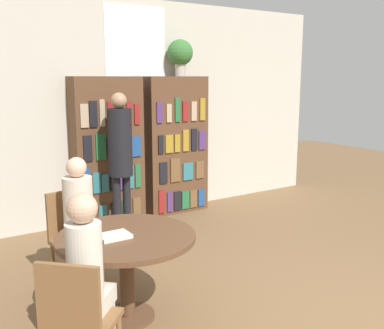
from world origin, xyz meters
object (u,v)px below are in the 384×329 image
reading_table (126,250)px  chair_near_camera (77,318)px  seated_reader_left (81,216)px  seated_reader_right (88,274)px  bookshelf_left (108,152)px  flower_vase (180,54)px  bookshelf_right (176,146)px  librarian_standing (120,149)px  chair_left_side (73,233)px

reading_table → chair_near_camera: bearing=-134.4°
seated_reader_left → seated_reader_right: seated_reader_right is taller
bookshelf_left → flower_vase: (1.14, 0.00, 1.29)m
bookshelf_left → seated_reader_left: bookshelf_left is taller
bookshelf_right → chair_near_camera: bearing=-129.9°
seated_reader_right → librarian_standing: size_ratio=0.71×
flower_vase → librarian_standing: (-1.18, -0.51, -1.19)m
seated_reader_left → seated_reader_right: size_ratio=0.99×
flower_vase → chair_near_camera: flower_vase is taller
bookshelf_right → seated_reader_right: 3.77m
flower_vase → seated_reader_right: bearing=-130.6°
reading_table → bookshelf_right: bearing=51.4°
bookshelf_left → reading_table: size_ratio=1.76×
reading_table → seated_reader_left: bearing=99.6°
bookshelf_right → chair_near_camera: (-2.53, -3.03, -0.48)m
flower_vase → seated_reader_left: 3.11m
chair_near_camera → librarian_standing: 2.96m
chair_left_side → seated_reader_right: seated_reader_right is taller
bookshelf_left → flower_vase: flower_vase is taller
seated_reader_left → seated_reader_right: (-0.38, -1.22, -0.01)m
reading_table → bookshelf_left: bearing=70.4°
seated_reader_left → librarian_standing: bearing=-137.9°
flower_vase → chair_left_side: size_ratio=0.57×
bookshelf_left → librarian_standing: size_ratio=1.11×
reading_table → chair_near_camera: 0.90m
seated_reader_left → librarian_standing: size_ratio=0.70×
librarian_standing → reading_table: bearing=-113.3°
flower_vase → librarian_standing: flower_vase is taller
seated_reader_left → chair_near_camera: bearing=59.8°
seated_reader_right → chair_near_camera: bearing=-90.0°
bookshelf_left → reading_table: bookshelf_left is taller
bookshelf_left → bookshelf_right: same height
reading_table → librarian_standing: bearing=66.7°
bookshelf_left → seated_reader_left: bearing=-120.1°
chair_left_side → seated_reader_right: (-0.35, -1.39, 0.21)m
reading_table → librarian_standing: librarian_standing is taller
flower_vase → chair_near_camera: size_ratio=0.57×
chair_near_camera → seated_reader_right: bearing=90.0°
bookshelf_left → librarian_standing: 0.51m
chair_near_camera → seated_reader_left: 1.46m
flower_vase → seated_reader_right: flower_vase is taller
chair_near_camera → librarian_standing: size_ratio=0.51×
bookshelf_right → reading_table: bookshelf_right is taller
flower_vase → chair_near_camera: bearing=-130.8°
chair_left_side → librarian_standing: size_ratio=0.51×
chair_near_camera → seated_reader_right: size_ratio=0.71×
seated_reader_left → bookshelf_left: bearing=-129.6°
librarian_standing → chair_left_side: bearing=-133.8°
bookshelf_left → reading_table: (-0.85, -2.38, -0.39)m
flower_vase → chair_near_camera: 4.38m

